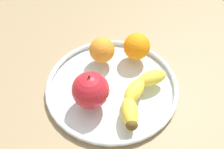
{
  "coord_description": "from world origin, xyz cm",
  "views": [
    {
      "loc": [
        26.01,
        27.66,
        47.52
      ],
      "look_at": [
        0.0,
        0.0,
        4.8
      ],
      "focal_mm": 38.75,
      "sensor_mm": 36.0,
      "label": 1
    }
  ],
  "objects": [
    {
      "name": "orange_front_left",
      "position": [
        -11.09,
        -2.37,
        5.31
      ],
      "size": [
        7.03,
        7.03,
        7.03
      ],
      "primitive_type": "sphere",
      "color": "orange",
      "rests_on": "fruit_bowl"
    },
    {
      "name": "banana",
      "position": [
        -1.13,
        7.74,
        3.63
      ],
      "size": [
        18.7,
        10.16,
        3.66
      ],
      "rotation": [
        0.0,
        0.0,
        0.27
      ],
      "color": "yellow",
      "rests_on": "fruit_bowl"
    },
    {
      "name": "apple",
      "position": [
        7.23,
        0.87,
        5.98
      ],
      "size": [
        8.36,
        8.36,
        9.16
      ],
      "color": "red",
      "rests_on": "fruit_bowl"
    },
    {
      "name": "ground_plane",
      "position": [
        0.0,
        0.0,
        -2.0
      ],
      "size": [
        113.94,
        113.94,
        4.0
      ],
      "primitive_type": "cube",
      "color": "#95815E"
    },
    {
      "name": "orange_back_right",
      "position": [
        -3.71,
        -7.72,
        5.14
      ],
      "size": [
        6.67,
        6.67,
        6.67
      ],
      "primitive_type": "sphere",
      "color": "orange",
      "rests_on": "fruit_bowl"
    },
    {
      "name": "fruit_bowl",
      "position": [
        0.0,
        0.0,
        0.92
      ],
      "size": [
        32.79,
        32.79,
        1.8
      ],
      "color": "silver",
      "rests_on": "ground_plane"
    }
  ]
}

